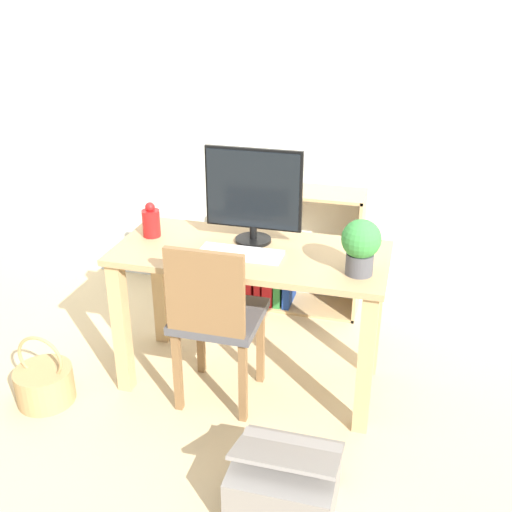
% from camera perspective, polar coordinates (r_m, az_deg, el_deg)
% --- Properties ---
extents(ground_plane, '(10.00, 10.00, 0.00)m').
position_cam_1_polar(ground_plane, '(3.22, -0.47, -11.58)').
color(ground_plane, '#CCB284').
extents(wall_back, '(8.00, 0.05, 2.60)m').
position_cam_1_polar(wall_back, '(3.62, 3.90, 15.09)').
color(wall_back, silver).
rests_on(wall_back, ground_plane).
extents(desk, '(1.30, 0.58, 0.74)m').
position_cam_1_polar(desk, '(2.91, -0.51, -2.26)').
color(desk, tan).
rests_on(desk, ground_plane).
extents(monitor, '(0.47, 0.18, 0.46)m').
position_cam_1_polar(monitor, '(2.85, -0.26, 6.07)').
color(monitor, black).
rests_on(monitor, desk).
extents(keyboard, '(0.39, 0.15, 0.02)m').
position_cam_1_polar(keyboard, '(2.79, -1.47, 0.25)').
color(keyboard, silver).
rests_on(keyboard, desk).
extents(vase, '(0.09, 0.09, 0.18)m').
position_cam_1_polar(vase, '(3.02, -9.96, 3.23)').
color(vase, red).
rests_on(vase, desk).
extents(potted_plant, '(0.17, 0.17, 0.25)m').
position_cam_1_polar(potted_plant, '(2.60, 9.96, 1.10)').
color(potted_plant, '#4C4C51').
rests_on(potted_plant, desk).
extents(chair, '(0.40, 0.40, 0.87)m').
position_cam_1_polar(chair, '(2.80, -3.92, -5.76)').
color(chair, '#4C4C51').
rests_on(chair, ground_plane).
extents(bookshelf, '(0.74, 0.28, 0.78)m').
position_cam_1_polar(bookshelf, '(3.75, 2.36, 0.20)').
color(bookshelf, tan).
rests_on(bookshelf, ground_plane).
extents(basket, '(0.28, 0.28, 0.37)m').
position_cam_1_polar(basket, '(3.19, -19.49, -11.36)').
color(basket, tan).
rests_on(basket, ground_plane).
extents(storage_box, '(0.41, 0.40, 0.30)m').
position_cam_1_polar(storage_box, '(2.50, 2.71, -20.84)').
color(storage_box, gray).
rests_on(storage_box, ground_plane).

